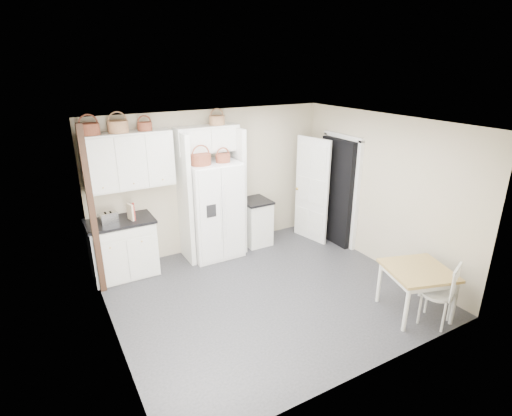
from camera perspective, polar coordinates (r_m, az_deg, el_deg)
floor at (r=6.34m, az=1.66°, el=-12.03°), size 4.50×4.50×0.00m
ceiling at (r=5.42m, az=1.95°, el=11.91°), size 4.50×4.50×0.00m
wall_back at (r=7.44m, az=-6.24°, el=3.84°), size 4.50×0.00×4.50m
wall_left at (r=5.05m, az=-20.68°, el=-5.50°), size 0.00×4.00×4.00m
wall_right at (r=7.13m, az=17.47°, el=2.27°), size 0.00×4.00×4.00m
refrigerator at (r=7.21m, az=-6.08°, el=-0.24°), size 0.91×0.73×1.75m
base_cab_left at (r=6.99m, az=-18.47°, el=-5.53°), size 1.01×0.64×0.94m
base_cab_right at (r=7.79m, az=-0.10°, el=-2.09°), size 0.49×0.58×0.85m
dining_table at (r=6.16m, az=21.79°, el=-10.94°), size 1.04×1.04×0.69m
windsor_chair at (r=5.99m, az=24.50°, el=-10.99°), size 0.57×0.55×0.92m
counter_left at (r=6.80m, az=-18.93°, el=-1.81°), size 1.05×0.68×0.04m
counter_right at (r=7.63m, az=-0.11°, el=1.01°), size 0.52×0.62×0.04m
toaster at (r=6.68m, az=-20.32°, el=-1.34°), size 0.28×0.19×0.18m
cookbook_red at (r=6.71m, az=-17.07°, el=-0.52°), size 0.08×0.17×0.26m
cookbook_cream at (r=6.70m, az=-17.49°, el=-0.55°), size 0.08×0.18×0.27m
basket_upper_a at (r=6.52m, az=-22.73°, el=10.34°), size 0.30×0.30×0.17m
basket_upper_b at (r=6.58m, az=-19.10°, el=10.92°), size 0.31×0.31×0.18m
basket_upper_c at (r=6.67m, az=-15.61°, el=11.17°), size 0.23×0.23×0.13m
basket_bridge_b at (r=7.08m, az=-5.60°, el=12.37°), size 0.27×0.27×0.16m
basket_fridge_a at (r=6.76m, az=-7.87°, el=6.87°), size 0.34×0.34×0.18m
basket_fridge_b at (r=6.92m, az=-4.75°, el=7.11°), size 0.26×0.26×0.14m
upper_cabinet at (r=6.70m, az=-17.73°, el=6.48°), size 1.40×0.34×0.90m
bridge_cabinet at (r=7.04m, az=-7.06°, el=9.78°), size 1.12×0.34×0.45m
fridge_panel_left at (r=6.99m, az=-10.15°, el=1.28°), size 0.08×0.60×2.30m
fridge_panel_right at (r=7.37m, az=-2.69°, el=2.56°), size 0.08×0.60×2.30m
trim_post at (r=6.31m, az=-22.36°, el=-0.64°), size 0.09×0.09×2.60m
doorway_void at (r=7.83m, az=11.55°, el=2.26°), size 0.18×0.85×2.05m
door_slab at (r=7.85m, az=7.97°, el=2.54°), size 0.21×0.79×2.05m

